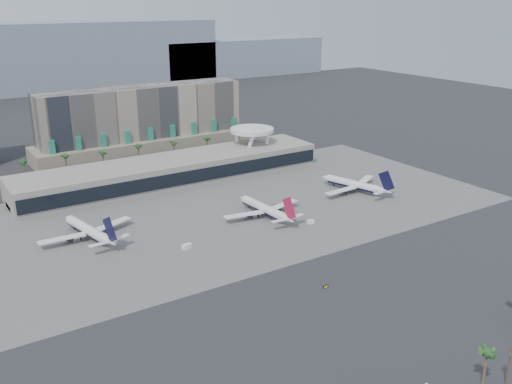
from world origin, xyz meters
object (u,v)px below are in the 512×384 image
utility_pole (510,362)px  airliner_left (89,230)px  airliner_centre (265,209)px  airliner_right (354,184)px  taxiway_sign (326,287)px  service_vehicle_a (187,246)px  service_vehicle_b (310,222)px

utility_pole → airliner_left: 163.76m
airliner_left → airliner_centre: 77.48m
airliner_right → taxiway_sign: size_ratio=19.78×
taxiway_sign → utility_pole: bearing=-85.4°
utility_pole → taxiway_sign: size_ratio=5.67×
airliner_centre → service_vehicle_a: airliner_centre is taller
utility_pole → service_vehicle_b: (26.00, 115.08, -6.33)m
airliner_left → utility_pole: bearing=-78.8°
airliner_centre → airliner_right: bearing=1.6°
airliner_centre → airliner_right: airliner_right is taller
utility_pole → airliner_right: airliner_right is taller
utility_pole → airliner_left: size_ratio=0.28×
airliner_centre → taxiway_sign: size_ratio=19.86×
airliner_right → service_vehicle_a: size_ratio=10.65×
airliner_left → taxiway_sign: (55.36, -86.15, -3.27)m
airliner_right → utility_pole: bearing=-133.7°
airliner_right → service_vehicle_a: bearing=173.3°
service_vehicle_a → service_vehicle_b: 58.03m
service_vehicle_a → utility_pole: bearing=-90.4°
service_vehicle_b → taxiway_sign: 58.87m
airliner_centre → service_vehicle_b: 22.13m
airliner_centre → service_vehicle_a: bearing=-167.4°
service_vehicle_b → airliner_centre: bearing=144.8°
airliner_centre → taxiway_sign: 70.69m
utility_pole → service_vehicle_a: 125.03m
utility_pole → taxiway_sign: 66.26m
utility_pole → taxiway_sign: (-5.97, 65.65, -6.67)m
service_vehicle_a → taxiway_sign: (25.78, -55.12, -0.49)m
airliner_centre → service_vehicle_b: airliner_centre is taller
utility_pole → airliner_right: size_ratio=0.29×
service_vehicle_a → service_vehicle_b: service_vehicle_a is taller
airliner_left → service_vehicle_b: size_ratio=13.46×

